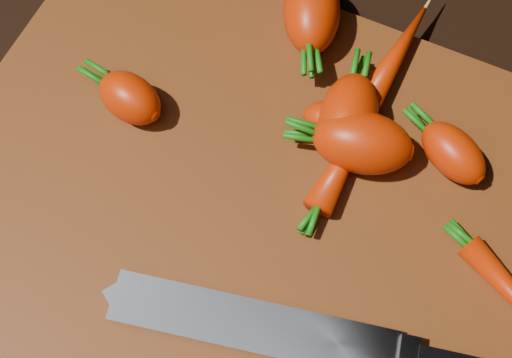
% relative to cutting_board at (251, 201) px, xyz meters
% --- Properties ---
extents(ground, '(2.00, 2.00, 0.01)m').
position_rel_cutting_board_xyz_m(ground, '(0.00, 0.00, -0.01)').
color(ground, black).
extents(cutting_board, '(0.50, 0.40, 0.01)m').
position_rel_cutting_board_xyz_m(cutting_board, '(0.00, 0.00, 0.00)').
color(cutting_board, '#5A2B0F').
rests_on(cutting_board, ground).
extents(carrot_0, '(0.06, 0.05, 0.04)m').
position_rel_cutting_board_xyz_m(carrot_0, '(-0.12, 0.03, 0.03)').
color(carrot_0, red).
rests_on(carrot_0, cutting_board).
extents(carrot_1, '(0.08, 0.10, 0.05)m').
position_rel_cutting_board_xyz_m(carrot_1, '(-0.02, 0.17, 0.03)').
color(carrot_1, red).
rests_on(carrot_1, cutting_board).
extents(carrot_2, '(0.06, 0.09, 0.05)m').
position_rel_cutting_board_xyz_m(carrot_2, '(0.05, 0.09, 0.03)').
color(carrot_2, red).
rests_on(carrot_2, cutting_board).
extents(carrot_3, '(0.09, 0.06, 0.05)m').
position_rel_cutting_board_xyz_m(carrot_3, '(0.06, 0.07, 0.03)').
color(carrot_3, red).
rests_on(carrot_3, cutting_board).
extents(carrot_4, '(0.05, 0.04, 0.03)m').
position_rel_cutting_board_xyz_m(carrot_4, '(0.03, 0.08, 0.02)').
color(carrot_4, red).
rests_on(carrot_4, cutting_board).
extents(carrot_5, '(0.07, 0.06, 0.04)m').
position_rel_cutting_board_xyz_m(carrot_5, '(0.13, 0.10, 0.02)').
color(carrot_5, red).
rests_on(carrot_5, cutting_board).
extents(carrot_6, '(0.04, 0.12, 0.03)m').
position_rel_cutting_board_xyz_m(carrot_6, '(0.06, 0.16, 0.02)').
color(carrot_6, red).
rests_on(carrot_6, cutting_board).
extents(carrot_8, '(0.03, 0.10, 0.02)m').
position_rel_cutting_board_xyz_m(carrot_8, '(0.06, 0.06, 0.02)').
color(carrot_8, red).
rests_on(carrot_8, cutting_board).
extents(knife, '(0.34, 0.10, 0.02)m').
position_rel_cutting_board_xyz_m(knife, '(0.07, -0.09, 0.01)').
color(knife, gray).
rests_on(knife, cutting_board).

